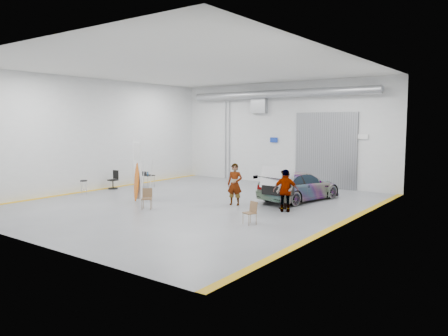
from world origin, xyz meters
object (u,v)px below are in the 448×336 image
Objects in this scene: person_a at (235,184)px; sedan_car at (299,186)px; folding_chair_far at (250,217)px; work_table at (145,175)px; person_b at (285,190)px; shop_stool at (84,187)px; folding_chair_near at (147,203)px; surfboard_display at (138,176)px; person_c at (286,191)px; office_chair at (114,181)px.

sedan_car is at bearing 41.60° from person_a.
folding_chair_far is 0.73× the size of work_table.
folding_chair_far is (2.56, -2.73, -0.67)m from person_a.
shop_stool is (-10.23, -2.36, -0.50)m from person_b.
person_b is at bearing -4.73° from folding_chair_near.
surfboard_display is 3.39× the size of folding_chair_near.
surfboard_display reaches higher than person_a.
work_table reaches higher than shop_stool.
sedan_car is at bearing 56.43° from surfboard_display.
work_table is at bearing -36.79° from person_c.
person_c is 6.91m from surfboard_display.
sedan_car is 7.13m from folding_chair_near.
person_c is 2.80m from folding_chair_far.
folding_chair_near is at bearing -14.62° from surfboard_display.
shop_stool is 0.64× the size of work_table.
work_table is at bearing -153.39° from person_b.
person_c is at bearing 12.03° from shop_stool.
surfboard_display reaches higher than work_table.
person_c reaches higher than folding_chair_far.
person_c is (2.53, -0.00, -0.05)m from person_a.
person_a is 4.54m from surfboard_display.
surfboard_display is 4.07× the size of shop_stool.
folding_chair_near is at bearing -8.17° from shop_stool.
person_c is at bearing 1.13° from office_chair.
surfboard_display is at bearing -127.38° from person_b.
sedan_car is 3.30m from person_a.
folding_chair_far is 1.14× the size of shop_stool.
folding_chair_far is (4.99, 0.25, -0.01)m from folding_chair_near.
person_b is (2.42, 0.16, -0.07)m from person_a.
person_a is at bearing 1.23° from office_chair.
person_b reaches higher than shop_stool.
sedan_car is 7.53m from surfboard_display.
office_chair is (-10.52, -0.21, -0.42)m from person_b.
surfboard_display is 4.80m from work_table.
person_a is 0.63× the size of surfboard_display.
person_a is 1.64× the size of work_table.
sedan_car is 4.09× the size of work_table.
sedan_car is 5.32× the size of folding_chair_near.
person_a is 2.26× the size of folding_chair_far.
shop_stool is at bearing 39.16° from sedan_car.
work_table reaches higher than folding_chair_far.
person_a reaches higher than sedan_car.
person_c is at bearing -9.02° from work_table.
person_a is 3.90m from folding_chair_near.
work_table is at bearing 151.92° from person_a.
person_a reaches higher than shop_stool.
person_a is at bearing 42.89° from surfboard_display.
sedan_car reaches higher than office_chair.
office_chair is (-8.10, -0.06, -0.49)m from person_a.
person_a is at bearing 151.42° from folding_chair_far.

